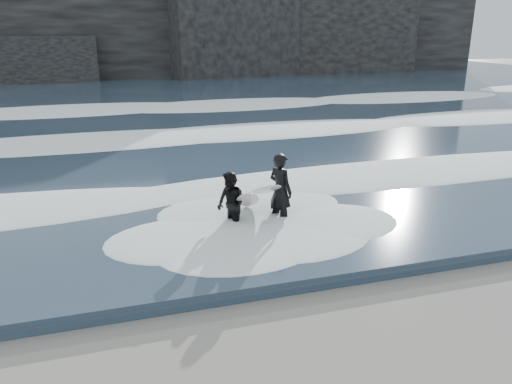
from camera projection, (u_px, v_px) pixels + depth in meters
sea at (149, 100)px, 32.80m from camera, size 90.00×52.00×0.30m
headland at (128, 23)px, 46.70m from camera, size 70.00×9.00×10.00m
foam_near at (212, 184)px, 14.57m from camera, size 60.00×3.20×0.20m
foam_mid at (177, 136)px, 20.92m from camera, size 60.00×4.00×0.24m
foam_far at (155, 104)px, 29.08m from camera, size 60.00×4.80×0.30m
surfer_left at (277, 191)px, 12.24m from camera, size 1.12×2.16×1.89m
surfer_right at (233, 204)px, 11.81m from camera, size 1.31×1.91×1.56m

